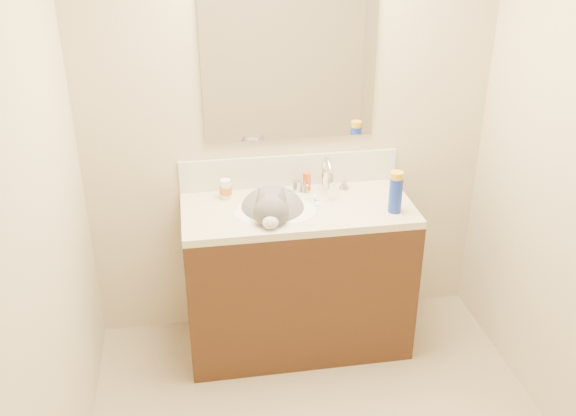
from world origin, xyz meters
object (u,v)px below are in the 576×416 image
object	(u,v)px
basin	(276,223)
cat	(273,212)
vanity_cabinet	(297,280)
pill_bottle	(226,189)
amber_bottle	(307,182)
faucet	(326,178)
silver_jar	(297,186)
spray_can	(395,195)

from	to	relation	value
basin	cat	distance (m)	0.06
vanity_cabinet	basin	size ratio (longest dim) A/B	2.67
pill_bottle	amber_bottle	world-z (taller)	pill_bottle
pill_bottle	basin	bearing A→B (deg)	-38.74
faucet	amber_bottle	size ratio (longest dim) A/B	2.68
basin	amber_bottle	world-z (taller)	amber_bottle
faucet	silver_jar	distance (m)	0.17
faucet	basin	bearing A→B (deg)	-150.88
basin	cat	bearing A→B (deg)	135.85
amber_bottle	spray_can	distance (m)	0.51
pill_bottle	amber_bottle	size ratio (longest dim) A/B	1.01
vanity_cabinet	spray_can	size ratio (longest dim) A/B	6.51
faucet	silver_jar	xyz separation A→B (m)	(-0.15, 0.05, -0.06)
basin	faucet	world-z (taller)	faucet
basin	amber_bottle	bearing A→B (deg)	46.53
cat	spray_can	size ratio (longest dim) A/B	2.70
silver_jar	cat	bearing A→B (deg)	-128.56
cat	basin	bearing A→B (deg)	-33.62
faucet	cat	bearing A→B (deg)	-153.84
pill_bottle	amber_bottle	xyz separation A→B (m)	(0.44, 0.02, -0.00)
cat	vanity_cabinet	bearing A→B (deg)	17.75
silver_jar	spray_can	xyz separation A→B (m)	(0.45, -0.32, 0.06)
basin	spray_can	size ratio (longest dim) A/B	2.44
cat	pill_bottle	size ratio (longest dim) A/B	4.71
basin	silver_jar	world-z (taller)	silver_jar
cat	pill_bottle	xyz separation A→B (m)	(-0.23, 0.18, 0.07)
amber_bottle	spray_can	bearing A→B (deg)	-39.39
faucet	pill_bottle	distance (m)	0.54
vanity_cabinet	spray_can	bearing A→B (deg)	-16.23
basin	pill_bottle	distance (m)	0.33
pill_bottle	spray_can	distance (m)	0.89
faucet	cat	xyz separation A→B (m)	(-0.31, -0.15, -0.10)
vanity_cabinet	pill_bottle	size ratio (longest dim) A/B	11.35
silver_jar	basin	bearing A→B (deg)	-124.45
cat	spray_can	distance (m)	0.63
basin	faucet	size ratio (longest dim) A/B	1.61
basin	silver_jar	xyz separation A→B (m)	(0.15, 0.22, 0.10)
silver_jar	faucet	bearing A→B (deg)	-17.64
pill_bottle	vanity_cabinet	bearing A→B (deg)	-24.28
basin	pill_bottle	bearing A→B (deg)	141.26
cat	silver_jar	world-z (taller)	cat
cat	amber_bottle	size ratio (longest dim) A/B	4.77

